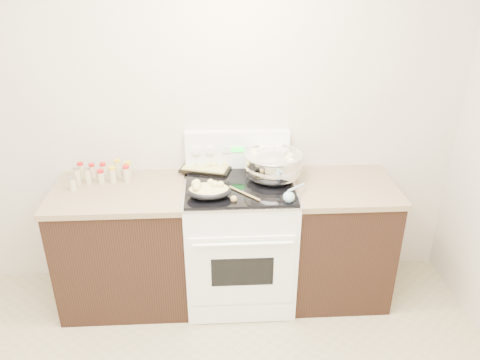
{
  "coord_description": "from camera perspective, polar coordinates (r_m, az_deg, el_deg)",
  "views": [
    {
      "loc": [
        0.19,
        -1.46,
        2.38
      ],
      "look_at": [
        0.35,
        1.37,
        1.0
      ],
      "focal_mm": 35.0,
      "sensor_mm": 36.0,
      "label": 1
    }
  ],
  "objects": [
    {
      "name": "baking_sheet",
      "position": [
        3.46,
        -3.89,
        1.67
      ],
      "size": [
        0.41,
        0.34,
        0.06
      ],
      "color": "black",
      "rests_on": "kitchen_range"
    },
    {
      "name": "spice_jars",
      "position": [
        3.44,
        -16.58,
        0.78
      ],
      "size": [
        0.4,
        0.24,
        0.13
      ],
      "color": "#BFB28C",
      "rests_on": "counter_left"
    },
    {
      "name": "roasting_pan",
      "position": [
        3.05,
        -3.87,
        -1.22
      ],
      "size": [
        0.3,
        0.21,
        0.12
      ],
      "color": "black",
      "rests_on": "kitchen_range"
    },
    {
      "name": "kitchen_range",
      "position": [
        3.46,
        -0.05,
        -7.22
      ],
      "size": [
        0.78,
        0.73,
        1.22
      ],
      "color": "white",
      "rests_on": "ground"
    },
    {
      "name": "mixing_bowl",
      "position": [
        3.28,
        4.04,
        1.74
      ],
      "size": [
        0.46,
        0.46,
        0.24
      ],
      "color": "silver",
      "rests_on": "kitchen_range"
    },
    {
      "name": "blue_ladle",
      "position": [
        3.02,
        6.09,
        -1.92
      ],
      "size": [
        0.18,
        0.23,
        0.09
      ],
      "color": "#88B3CB",
      "rests_on": "kitchen_range"
    },
    {
      "name": "counter_left",
      "position": [
        3.54,
        -13.73,
        -7.76
      ],
      "size": [
        0.93,
        0.67,
        0.92
      ],
      "color": "black",
      "rests_on": "ground"
    },
    {
      "name": "room_shell",
      "position": [
        1.62,
        -9.71,
        0.85
      ],
      "size": [
        4.1,
        3.6,
        2.75
      ],
      "color": "beige",
      "rests_on": "ground"
    },
    {
      "name": "counter_right",
      "position": [
        3.58,
        11.77,
        -7.05
      ],
      "size": [
        0.73,
        0.67,
        0.92
      ],
      "color": "black",
      "rests_on": "ground"
    },
    {
      "name": "wooden_spoon",
      "position": [
        3.04,
        -0.24,
        -2.05
      ],
      "size": [
        0.2,
        0.21,
        0.04
      ],
      "color": "#9F8148",
      "rests_on": "kitchen_range"
    }
  ]
}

